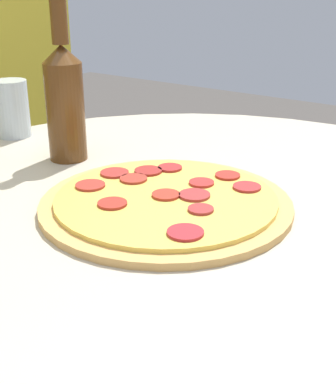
% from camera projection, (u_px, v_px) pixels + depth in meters
% --- Properties ---
extents(table, '(1.08, 1.08, 0.77)m').
position_uv_depth(table, '(196.00, 328.00, 0.75)').
color(table, '#B2A893').
rests_on(table, ground_plane).
extents(pizza, '(0.33, 0.33, 0.02)m').
position_uv_depth(pizza, '(168.00, 200.00, 0.71)').
color(pizza, tan).
rests_on(pizza, table).
extents(beer_bottle, '(0.06, 0.06, 0.27)m').
position_uv_depth(beer_bottle, '(65.00, 98.00, 0.85)').
color(beer_bottle, '#563314').
rests_on(beer_bottle, table).
extents(drinking_glass, '(0.06, 0.06, 0.11)m').
position_uv_depth(drinking_glass, '(12.00, 109.00, 1.00)').
color(drinking_glass, silver).
rests_on(drinking_glass, table).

